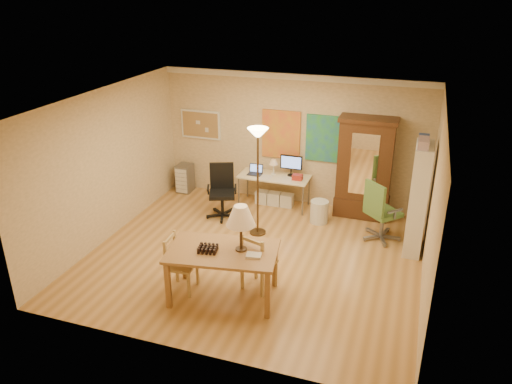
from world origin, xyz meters
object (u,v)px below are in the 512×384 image
(office_chair_green, at_px, (380,224))
(armoire, at_px, (364,175))
(office_chair_black, at_px, (222,203))
(bookshelf, at_px, (418,199))
(dining_table, at_px, (229,241))
(computer_desk, at_px, (276,187))

(office_chair_green, distance_m, armoire, 1.17)
(office_chair_black, bearing_deg, armoire, 19.57)
(office_chair_black, height_order, bookshelf, bookshelf)
(dining_table, bearing_deg, office_chair_black, 114.62)
(computer_desk, height_order, office_chair_black, computer_desk)
(computer_desk, relative_size, bookshelf, 0.76)
(office_chair_black, distance_m, bookshelf, 3.72)
(office_chair_black, distance_m, office_chair_green, 3.07)
(dining_table, relative_size, office_chair_green, 1.50)
(office_chair_black, height_order, armoire, armoire)
(dining_table, bearing_deg, armoire, 66.81)
(armoire, height_order, bookshelf, armoire)
(computer_desk, distance_m, office_chair_green, 2.37)
(office_chair_black, xyz_separation_m, armoire, (2.62, 0.93, 0.59))
(office_chair_green, bearing_deg, armoire, 116.60)
(bookshelf, bearing_deg, armoire, 133.47)
(dining_table, bearing_deg, office_chair_green, 52.66)
(dining_table, xyz_separation_m, bookshelf, (2.51, 2.34, 0.01))
(dining_table, xyz_separation_m, office_chair_black, (-1.15, 2.50, -0.65))
(dining_table, height_order, armoire, armoire)
(dining_table, relative_size, office_chair_black, 1.60)
(office_chair_green, bearing_deg, office_chair_black, -179.60)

